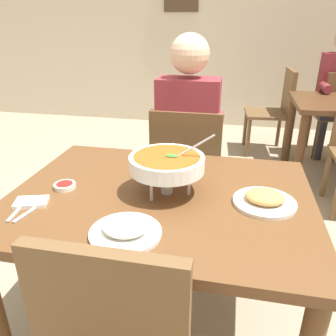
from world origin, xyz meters
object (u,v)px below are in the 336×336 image
Objects in this scene: chair_diner_main at (187,168)px; curry_bowl at (167,163)px; diner_main at (189,131)px; chair_bg_right at (276,107)px; sauce_dish at (65,186)px; appetizer_plate at (265,200)px; dining_table_main at (161,215)px; rice_plate at (125,230)px.

curry_bowl is (0.02, -0.73, 0.34)m from chair_diner_main.
diner_main is 1.46× the size of chair_bg_right.
sauce_dish is (-0.41, -0.78, 0.22)m from chair_diner_main.
chair_diner_main is at bearing 118.73° from appetizer_plate.
sauce_dish is (-0.43, -0.05, -0.12)m from curry_bowl.
sauce_dish reaches higher than dining_table_main.
chair_diner_main is 1.00× the size of chair_bg_right.
chair_bg_right is at bearing 75.31° from rice_plate.
chair_bg_right is (0.69, 1.79, 0.00)m from chair_diner_main.
appetizer_plate reaches higher than dining_table_main.
diner_main reaches higher than chair_diner_main.
chair_diner_main is 1.07m from rice_plate.
curry_bowl reaches higher than rice_plate.
appetizer_plate is at bearing -2.72° from curry_bowl.
diner_main is 0.91m from sauce_dish.
chair_diner_main is at bearing 87.24° from rice_plate.
dining_table_main is at bearing 4.35° from sauce_dish.
rice_plate and appetizer_plate have the same top height.
chair_bg_right is (0.69, 1.76, -0.24)m from diner_main.
rice_plate is (-0.05, -0.30, 0.12)m from dining_table_main.
rice_plate is at bearing -92.76° from chair_diner_main.
chair_diner_main is at bearing -111.17° from chair_bg_right.
dining_table_main is 0.79m from diner_main.
sauce_dish is at bearing -177.83° from appetizer_plate.
chair_diner_main reaches higher than dining_table_main.
sauce_dish is at bearing -116.62° from diner_main.
chair_bg_right is at bearing 68.83° from chair_diner_main.
dining_table_main is 5.07× the size of rice_plate.
dining_table_main is 0.23m from curry_bowl.
chair_bg_right reaches higher than dining_table_main.
sauce_dish is (-0.36, 0.27, -0.01)m from rice_plate.
chair_bg_right reaches higher than appetizer_plate.
chair_diner_main is 0.90m from sauce_dish.
chair_diner_main is at bearing 91.77° from curry_bowl.
chair_diner_main reaches higher than appetizer_plate.
rice_plate is 1.00× the size of appetizer_plate.
chair_diner_main reaches higher than rice_plate.
appetizer_plate is at bearing -61.27° from chair_diner_main.
chair_diner_main is 0.24m from diner_main.
sauce_dish is (-0.81, -0.03, -0.01)m from appetizer_plate.
diner_main is at bearing 90.00° from chair_diner_main.
sauce_dish is at bearing -175.65° from dining_table_main.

